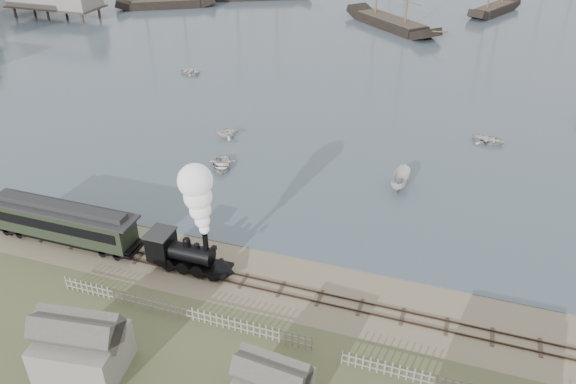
% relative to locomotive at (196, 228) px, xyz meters
% --- Properties ---
extents(ground, '(600.00, 600.00, 0.00)m').
position_rel_locomotive_xyz_m(ground, '(7.60, 2.00, -4.07)').
color(ground, '#9C8E6E').
rests_on(ground, ground).
extents(rail_track, '(120.00, 1.80, 0.16)m').
position_rel_locomotive_xyz_m(rail_track, '(7.60, 0.00, -4.03)').
color(rail_track, '#39281F').
rests_on(rail_track, ground).
extents(picket_fence_west, '(19.00, 0.10, 1.20)m').
position_rel_locomotive_xyz_m(picket_fence_west, '(1.10, -5.00, -4.07)').
color(picket_fence_west, gray).
rests_on(picket_fence_west, ground).
extents(shed_left, '(5.00, 4.00, 4.10)m').
position_rel_locomotive_xyz_m(shed_left, '(-2.40, -11.00, -4.07)').
color(shed_left, gray).
rests_on(shed_left, ground).
extents(locomotive, '(7.07, 2.64, 8.81)m').
position_rel_locomotive_xyz_m(locomotive, '(0.00, 0.00, 0.00)').
color(locomotive, black).
rests_on(locomotive, ground).
extents(passenger_coach, '(13.23, 2.55, 3.21)m').
position_rel_locomotive_xyz_m(passenger_coach, '(-12.12, -0.00, -2.04)').
color(passenger_coach, black).
rests_on(passenger_coach, ground).
extents(beached_dinghy, '(2.87, 3.68, 0.69)m').
position_rel_locomotive_xyz_m(beached_dinghy, '(-12.51, 2.74, -3.73)').
color(beached_dinghy, silver).
rests_on(beached_dinghy, ground).
extents(rowboat_0, '(4.50, 3.83, 0.79)m').
position_rel_locomotive_xyz_m(rowboat_0, '(-5.40, 15.85, -3.62)').
color(rowboat_0, silver).
rests_on(rowboat_0, harbor_water).
extents(rowboat_1, '(3.38, 3.52, 1.43)m').
position_rel_locomotive_xyz_m(rowboat_1, '(-7.93, 22.92, -3.30)').
color(rowboat_1, silver).
rests_on(rowboat_1, harbor_water).
extents(rowboat_2, '(4.16, 1.80, 1.57)m').
position_rel_locomotive_xyz_m(rowboat_2, '(12.54, 17.82, -3.23)').
color(rowboat_2, silver).
rests_on(rowboat_2, harbor_water).
extents(rowboat_3, '(2.96, 3.81, 0.73)m').
position_rel_locomotive_xyz_m(rowboat_3, '(20.48, 30.85, -3.65)').
color(rowboat_3, silver).
rests_on(rowboat_3, harbor_water).
extents(rowboat_6, '(2.97, 3.70, 0.68)m').
position_rel_locomotive_xyz_m(rowboat_6, '(-22.28, 41.30, -3.67)').
color(rowboat_6, silver).
rests_on(rowboat_6, harbor_water).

